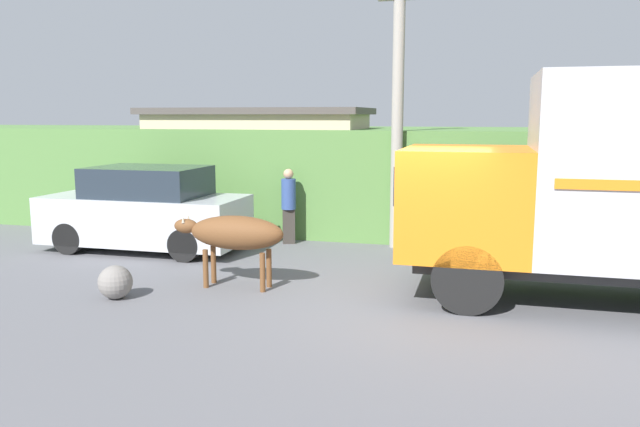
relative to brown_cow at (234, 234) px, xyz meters
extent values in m
plane|color=slate|center=(2.81, -0.07, -0.91)|extent=(60.00, 60.00, 0.00)
cube|color=#568442|center=(2.81, 6.80, 0.35)|extent=(32.00, 5.43, 2.52)
cube|color=#C6B793|center=(-1.65, 5.60, 0.53)|extent=(5.30, 2.40, 2.87)
cube|color=#4C4742|center=(-1.65, 5.60, 2.04)|extent=(5.60, 2.70, 0.16)
cube|color=#2D2D2D|center=(5.94, 0.64, -0.31)|extent=(5.92, 1.96, 0.18)
cube|color=orange|center=(3.69, 0.64, 0.61)|extent=(1.93, 2.45, 1.65)
cube|color=#232D38|center=(2.71, 0.64, 0.90)|extent=(0.04, 2.08, 0.58)
cylinder|color=black|center=(3.79, -0.31, -0.40)|extent=(1.02, 0.54, 1.02)
ellipsoid|color=brown|center=(0.04, 0.00, 0.02)|extent=(1.62, 0.57, 0.57)
ellipsoid|color=brown|center=(-0.87, 0.00, 0.09)|extent=(0.42, 0.25, 0.25)
cone|color=#B7AD93|center=(-0.87, -0.10, 0.21)|extent=(0.06, 0.06, 0.11)
cone|color=#B7AD93|center=(-0.87, 0.10, 0.21)|extent=(0.06, 0.06, 0.11)
cylinder|color=brown|center=(-0.46, -0.16, -0.59)|extent=(0.09, 0.09, 0.65)
cylinder|color=brown|center=(-0.46, 0.16, -0.59)|extent=(0.09, 0.09, 0.65)
cylinder|color=brown|center=(0.54, -0.16, -0.59)|extent=(0.09, 0.09, 0.65)
cylinder|color=brown|center=(0.54, 0.16, -0.59)|extent=(0.09, 0.09, 0.65)
cube|color=silver|center=(-2.99, 2.27, -0.24)|extent=(4.25, 1.80, 0.98)
cube|color=#232D38|center=(-2.89, 2.27, 0.56)|extent=(2.34, 1.66, 0.62)
cylinder|color=black|center=(-4.31, 1.51, -0.58)|extent=(0.66, 0.29, 0.66)
cylinder|color=black|center=(-1.68, 1.51, -0.58)|extent=(0.66, 0.29, 0.66)
cube|color=#38332D|center=(-0.24, 3.69, -0.52)|extent=(0.32, 0.26, 0.78)
cylinder|color=#334C8C|center=(-0.24, 3.69, 0.21)|extent=(0.41, 0.41, 0.68)
sphere|color=tan|center=(-0.24, 3.69, 0.66)|extent=(0.22, 0.22, 0.22)
cylinder|color=#9E998E|center=(2.13, 3.91, 2.08)|extent=(0.25, 0.25, 5.97)
sphere|color=gray|center=(-1.55, -1.11, -0.64)|extent=(0.53, 0.53, 0.53)
camera|label=1|loc=(3.98, -9.43, 1.93)|focal=35.00mm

